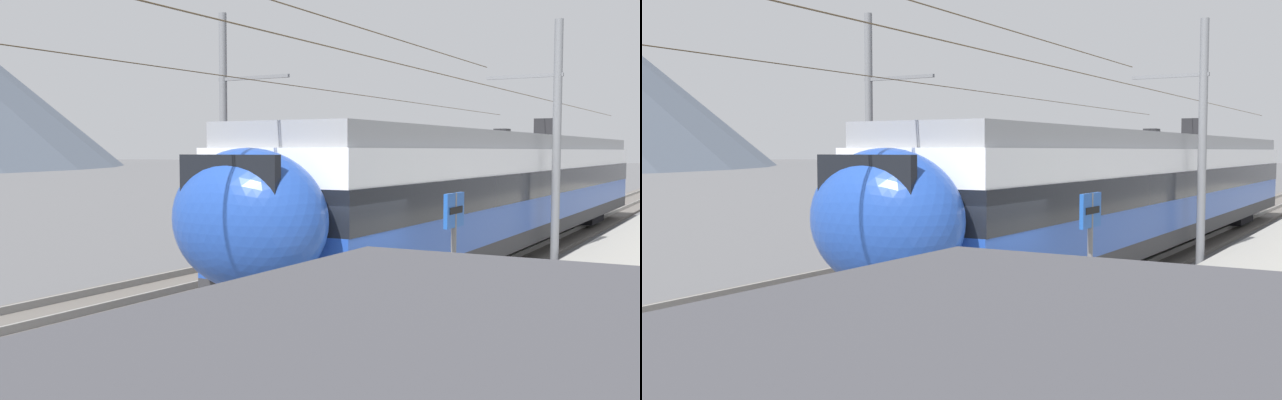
% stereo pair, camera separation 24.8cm
% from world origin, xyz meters
% --- Properties ---
extents(ground_plane, '(400.00, 400.00, 0.00)m').
position_xyz_m(ground_plane, '(0.00, 0.00, 0.00)').
color(ground_plane, '#565659').
extents(track_near, '(120.00, 3.00, 0.28)m').
position_xyz_m(track_near, '(0.00, 1.42, 0.07)').
color(track_near, '#5B5651').
rests_on(track_near, ground).
extents(track_far, '(120.00, 3.00, 0.28)m').
position_xyz_m(track_far, '(0.00, 6.63, 0.07)').
color(track_far, '#5B5651').
rests_on(track_far, ground).
extents(train_near_platform, '(30.16, 2.99, 4.27)m').
position_xyz_m(train_near_platform, '(12.83, 1.42, 2.23)').
color(train_near_platform, '#2D2D30').
rests_on(train_near_platform, track_near).
extents(train_far_track, '(24.53, 2.85, 4.27)m').
position_xyz_m(train_far_track, '(25.66, 6.63, 2.22)').
color(train_far_track, '#2D2D30').
rests_on(train_far_track, track_far).
extents(catenary_mast_mid, '(43.19, 2.22, 7.07)m').
position_xyz_m(catenary_mast_mid, '(10.89, -0.35, 3.72)').
color(catenary_mast_mid, slate).
rests_on(catenary_mast_mid, ground).
extents(catenary_mast_far_side, '(43.19, 2.55, 7.58)m').
position_xyz_m(catenary_mast_far_side, '(7.64, 8.71, 3.96)').
color(catenary_mast_far_side, slate).
rests_on(catenary_mast_far_side, ground).
extents(platform_sign, '(0.70, 0.08, 2.39)m').
position_xyz_m(platform_sign, '(-0.61, -1.62, 2.10)').
color(platform_sign, '#59595B').
rests_on(platform_sign, platform_slab).
extents(passenger_walking, '(0.53, 0.22, 1.69)m').
position_xyz_m(passenger_walking, '(-4.06, -3.11, 1.30)').
color(passenger_walking, '#383842').
rests_on(passenger_walking, platform_slab).
extents(potted_plant_platform_edge, '(0.60, 0.60, 0.87)m').
position_xyz_m(potted_plant_platform_edge, '(0.77, -2.68, 0.86)').
color(potted_plant_platform_edge, brown).
rests_on(potted_plant_platform_edge, platform_slab).
extents(potted_plant_by_shelter, '(0.65, 0.65, 0.81)m').
position_xyz_m(potted_plant_by_shelter, '(1.38, -2.49, 0.79)').
color(potted_plant_by_shelter, brown).
rests_on(potted_plant_by_shelter, platform_slab).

